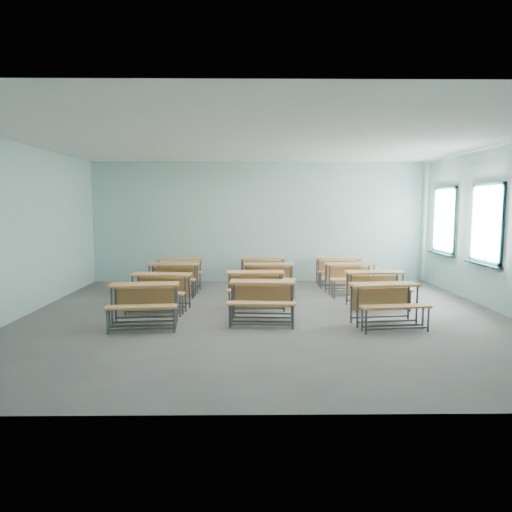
# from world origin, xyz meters

# --- Properties ---
(room) EXTENTS (9.04, 8.04, 3.24)m
(room) POSITION_xyz_m (0.08, 0.03, 1.60)
(room) COLOR slate
(room) RESTS_ON ground
(desk_unit_r0c0) EXTENTS (1.22, 0.88, 0.72)m
(desk_unit_r0c0) POSITION_xyz_m (-2.08, -0.65, 0.48)
(desk_unit_r0c0) COLOR #BA7C43
(desk_unit_r0c0) RESTS_ON ground
(desk_unit_r0c1) EXTENTS (1.20, 0.85, 0.72)m
(desk_unit_r0c1) POSITION_xyz_m (-0.06, -0.40, 0.48)
(desk_unit_r0c1) COLOR #BA7C43
(desk_unit_r0c1) RESTS_ON ground
(desk_unit_r0c2) EXTENTS (1.24, 0.91, 0.72)m
(desk_unit_r0c2) POSITION_xyz_m (2.05, -0.69, 0.48)
(desk_unit_r0c2) COLOR #BA7C43
(desk_unit_r0c2) RESTS_ON ground
(desk_unit_r1c0) EXTENTS (1.24, 0.90, 0.72)m
(desk_unit_r1c0) POSITION_xyz_m (-2.05, 0.51, 0.48)
(desk_unit_r1c0) COLOR #BA7C43
(desk_unit_r1c0) RESTS_ON ground
(desk_unit_r1c1) EXTENTS (1.19, 0.83, 0.72)m
(desk_unit_r1c1) POSITION_xyz_m (-0.17, 0.78, 0.48)
(desk_unit_r1c1) COLOR #BA7C43
(desk_unit_r1c1) RESTS_ON ground
(desk_unit_r1c2) EXTENTS (1.19, 0.83, 0.72)m
(desk_unit_r1c2) POSITION_xyz_m (2.27, 0.76, 0.48)
(desk_unit_r1c2) COLOR #BA7C43
(desk_unit_r1c2) RESTS_ON ground
(desk_unit_r2c0) EXTENTS (1.19, 0.83, 0.72)m
(desk_unit_r2c0) POSITION_xyz_m (-2.06, 2.08, 0.48)
(desk_unit_r2c0) COLOR #BA7C43
(desk_unit_r2c0) RESTS_ON ground
(desk_unit_r2c1) EXTENTS (1.16, 0.78, 0.72)m
(desk_unit_r2c1) POSITION_xyz_m (0.16, 2.06, 0.48)
(desk_unit_r2c1) COLOR #BA7C43
(desk_unit_r2c1) RESTS_ON ground
(desk_unit_r2c2) EXTENTS (1.23, 0.89, 0.72)m
(desk_unit_r2c2) POSITION_xyz_m (2.06, 2.10, 0.48)
(desk_unit_r2c2) COLOR #BA7C43
(desk_unit_r2c2) RESTS_ON ground
(desk_unit_r3c0) EXTENTS (1.21, 0.86, 0.72)m
(desk_unit_r3c0) POSITION_xyz_m (-2.06, 3.10, 0.48)
(desk_unit_r3c0) COLOR #BA7C43
(desk_unit_r3c0) RESTS_ON ground
(desk_unit_r3c1) EXTENTS (1.21, 0.87, 0.72)m
(desk_unit_r3c1) POSITION_xyz_m (0.05, 3.30, 0.48)
(desk_unit_r3c1) COLOR #BA7C43
(desk_unit_r3c1) RESTS_ON ground
(desk_unit_r3c2) EXTENTS (1.15, 0.77, 0.72)m
(desk_unit_r3c2) POSITION_xyz_m (2.00, 3.28, 0.48)
(desk_unit_r3c2) COLOR #BA7C43
(desk_unit_r3c2) RESTS_ON ground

